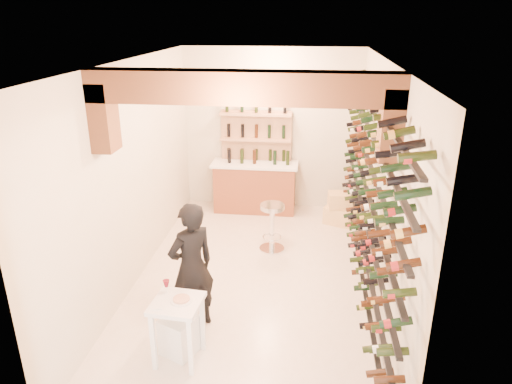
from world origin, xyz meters
TOP-DOWN VIEW (x-y plane):
  - ground at (0.00, 0.00)m, footprint 6.00×6.00m
  - room_shell at (0.00, -0.26)m, footprint 3.52×6.02m
  - wine_rack at (1.53, 0.00)m, footprint 0.32×5.70m
  - back_counter at (-0.30, 2.65)m, footprint 1.70×0.62m
  - back_shelving at (-0.30, 2.89)m, footprint 1.40×0.31m
  - tasting_table at (-0.64, -1.85)m, footprint 0.58×0.58m
  - white_stool at (-0.67, -1.72)m, footprint 0.49×0.49m
  - person at (-0.62, -1.21)m, footprint 0.73×0.73m
  - chrome_barstool at (0.19, 0.98)m, footprint 0.43×0.43m
  - crate_lower at (1.40, 2.20)m, footprint 0.67×0.58m
  - crate_upper at (1.40, 2.20)m, footprint 0.51×0.37m

SIDE VIEW (x-z plane):
  - ground at x=0.00m, z-range 0.00..0.00m
  - crate_lower at x=1.40m, z-range 0.00..0.34m
  - white_stool at x=-0.67m, z-range 0.00..0.47m
  - crate_upper at x=1.40m, z-range 0.34..0.62m
  - chrome_barstool at x=0.19m, z-range 0.07..0.89m
  - back_counter at x=-0.30m, z-range -0.11..1.18m
  - tasting_table at x=-0.64m, z-range 0.17..1.11m
  - person at x=-0.62m, z-range 0.00..1.70m
  - back_shelving at x=-0.30m, z-range -0.19..2.53m
  - wine_rack at x=1.53m, z-range 0.27..2.83m
  - room_shell at x=0.00m, z-range 0.65..3.86m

